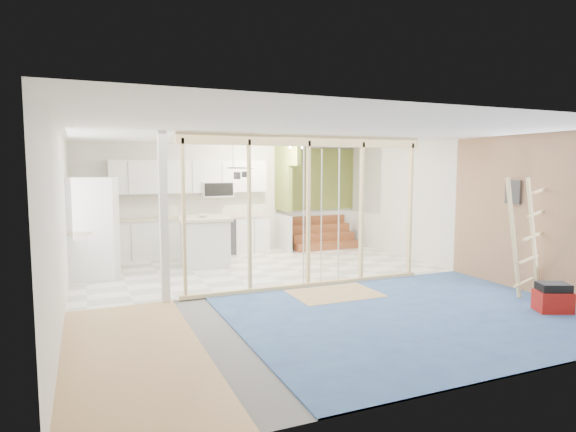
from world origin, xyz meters
name	(u,v)px	position (x,y,z in m)	size (l,w,h in m)	color
room	(292,213)	(0.00, 0.00, 1.30)	(7.01, 8.01, 2.61)	slate
floor_overlays	(294,287)	(0.07, 0.06, 0.01)	(7.00, 8.00, 0.03)	white
stud_frame	(278,196)	(-0.24, 0.00, 1.59)	(4.66, 0.14, 2.60)	beige
base_cabinets	(164,240)	(-1.61, 3.36, 0.47)	(4.45, 2.24, 0.93)	white
upper_cabinets	(194,178)	(-0.84, 3.82, 1.82)	(3.60, 0.41, 0.85)	white
green_partition	(309,212)	(2.04, 3.66, 0.94)	(2.25, 1.51, 2.60)	olive
pot_rack	(240,171)	(-0.31, 1.89, 2.00)	(0.52, 0.52, 0.72)	black
sheathing_panel	(546,216)	(3.48, -2.00, 1.30)	(0.02, 4.00, 2.60)	tan
electrical_panel	(513,192)	(3.43, -1.40, 1.65)	(0.04, 0.30, 0.40)	#3B3B40
ceiling_light	(296,147)	(1.40, 3.00, 2.54)	(0.32, 0.32, 0.08)	#FFEABF
fridge	(94,228)	(-3.05, 2.18, 0.94)	(0.96, 0.93, 1.88)	white
island	(205,242)	(-0.91, 2.48, 0.51)	(1.18, 1.18, 1.04)	silver
bowl	(204,216)	(-0.93, 2.48, 1.06)	(0.24, 0.24, 0.06)	white
soap_bottle_a	(161,211)	(-1.61, 3.74, 1.07)	(0.11, 0.11, 0.28)	#9FA1B1
soap_bottle_b	(259,210)	(0.70, 3.63, 1.02)	(0.08, 0.09, 0.19)	silver
toolbox	(553,299)	(2.89, -2.66, 0.20)	(0.55, 0.50, 0.43)	#9E140E
ladder	(526,238)	(3.12, -1.96, 0.97)	(1.02, 0.08, 1.89)	beige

